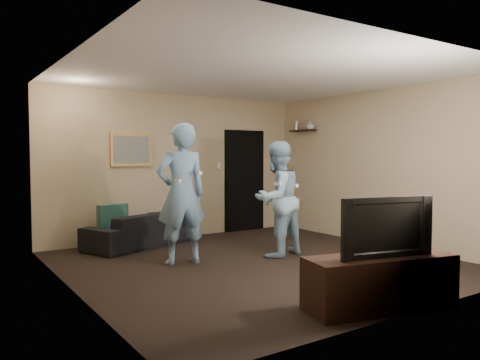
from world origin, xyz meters
TOP-DOWN VIEW (x-y plane):
  - ground at (0.00, 0.00)m, footprint 5.00×5.00m
  - ceiling at (0.00, 0.00)m, footprint 5.00×5.00m
  - wall_back at (0.00, 2.50)m, footprint 5.00×0.04m
  - wall_front at (0.00, -2.50)m, footprint 5.00×0.04m
  - wall_left at (-2.50, 0.00)m, footprint 0.04×5.00m
  - wall_right at (2.50, 0.00)m, footprint 0.04×5.00m
  - sofa at (-0.89, 2.07)m, footprint 2.07×1.40m
  - throw_pillow at (-1.37, 2.07)m, footprint 0.50×0.23m
  - painting_frame at (-0.90, 2.48)m, footprint 0.72×0.05m
  - painting_canvas at (-0.90, 2.45)m, footprint 0.62×0.01m
  - doorway at (1.45, 2.47)m, footprint 0.90×0.06m
  - light_switch at (0.85, 2.48)m, footprint 0.08×0.02m
  - wall_shelf at (2.39, 1.80)m, footprint 0.20×0.60m
  - shelf_vase at (2.39, 1.58)m, footprint 0.19×0.19m
  - shelf_figurine at (2.39, 1.99)m, footprint 0.06×0.06m
  - tv_console at (-0.14, -2.24)m, footprint 1.59×0.82m
  - television at (-0.14, -2.24)m, footprint 1.02×0.36m
  - wii_player_left at (-0.90, 0.56)m, footprint 0.76×0.56m
  - wii_player_right at (0.50, 0.21)m, footprint 0.93×0.78m

SIDE VIEW (x-z plane):
  - ground at x=0.00m, z-range 0.00..0.00m
  - tv_console at x=-0.14m, z-range -0.02..0.52m
  - sofa at x=-0.89m, z-range 0.00..0.56m
  - throw_pillow at x=-1.37m, z-range 0.24..0.72m
  - television at x=-0.14m, z-range 0.52..1.11m
  - wii_player_right at x=0.50m, z-range 0.00..1.71m
  - wii_player_left at x=-0.90m, z-range 0.00..1.94m
  - doorway at x=1.45m, z-range 0.00..2.00m
  - wall_back at x=0.00m, z-range 0.00..2.60m
  - wall_front at x=0.00m, z-range 0.00..2.60m
  - wall_left at x=-2.50m, z-range 0.00..2.60m
  - wall_right at x=2.50m, z-range 0.00..2.60m
  - light_switch at x=0.85m, z-range 1.24..1.36m
  - painting_frame at x=-0.90m, z-range 1.32..1.89m
  - painting_canvas at x=-0.90m, z-range 1.37..1.83m
  - wall_shelf at x=2.39m, z-range 1.98..2.00m
  - shelf_vase at x=2.39m, z-range 2.00..2.17m
  - shelf_figurine at x=2.39m, z-range 2.00..2.18m
  - ceiling at x=0.00m, z-range 2.58..2.62m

